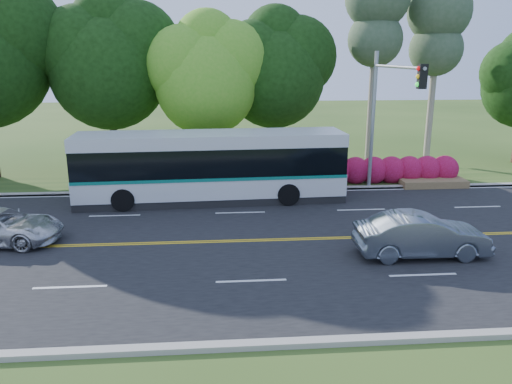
{
  "coord_description": "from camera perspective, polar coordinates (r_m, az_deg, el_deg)",
  "views": [
    {
      "loc": [
        -1.48,
        -17.68,
        6.78
      ],
      "look_at": [
        0.09,
        2.0,
        1.37
      ],
      "focal_mm": 35.0,
      "sensor_mm": 36.0,
      "label": 1
    }
  ],
  "objects": [
    {
      "name": "ground",
      "position": [
        18.99,
        0.21,
        -5.59
      ],
      "size": [
        120.0,
        120.0,
        0.0
      ],
      "primitive_type": "plane",
      "color": "#2E4B19",
      "rests_on": "ground"
    },
    {
      "name": "road",
      "position": [
        18.98,
        0.21,
        -5.56
      ],
      "size": [
        60.0,
        14.0,
        0.02
      ],
      "primitive_type": "cube",
      "color": "black",
      "rests_on": "ground"
    },
    {
      "name": "curb_north",
      "position": [
        25.76,
        -1.1,
        0.24
      ],
      "size": [
        60.0,
        0.3,
        0.15
      ],
      "primitive_type": "cube",
      "color": "#A19C91",
      "rests_on": "ground"
    },
    {
      "name": "curb_south",
      "position": [
        12.57,
        3.04,
        -16.94
      ],
      "size": [
        60.0,
        0.3,
        0.15
      ],
      "primitive_type": "cube",
      "color": "#A19C91",
      "rests_on": "ground"
    },
    {
      "name": "grass_verge",
      "position": [
        27.55,
        -1.34,
        1.19
      ],
      "size": [
        60.0,
        4.0,
        0.1
      ],
      "primitive_type": "cube",
      "color": "#2E4B19",
      "rests_on": "ground"
    },
    {
      "name": "lane_markings",
      "position": [
        18.97,
        -0.07,
        -5.53
      ],
      "size": [
        57.6,
        13.82,
        0.0
      ],
      "color": "gold",
      "rests_on": "road"
    },
    {
      "name": "tree_row",
      "position": [
        30.03,
        -11.99,
        14.91
      ],
      "size": [
        44.7,
        9.1,
        13.84
      ],
      "color": "#302115",
      "rests_on": "ground"
    },
    {
      "name": "bougainvillea_hedge",
      "position": [
        27.91,
        13.66,
        2.34
      ],
      "size": [
        9.5,
        2.25,
        1.5
      ],
      "color": "maroon",
      "rests_on": "ground"
    },
    {
      "name": "traffic_signal",
      "position": [
        24.51,
        14.67,
        9.91
      ],
      "size": [
        0.42,
        6.1,
        7.0
      ],
      "color": "#989AA0",
      "rests_on": "ground"
    },
    {
      "name": "transit_bus",
      "position": [
        23.8,
        -5.18,
        2.8
      ],
      "size": [
        12.64,
        3.25,
        3.28
      ],
      "rotation": [
        0.0,
        0.0,
        0.04
      ],
      "color": "silver",
      "rests_on": "road"
    },
    {
      "name": "sedan",
      "position": [
        18.26,
        18.39,
        -4.72
      ],
      "size": [
        4.55,
        1.63,
        1.49
      ],
      "primitive_type": "imported",
      "rotation": [
        0.0,
        0.0,
        1.56
      ],
      "color": "slate",
      "rests_on": "road"
    },
    {
      "name": "suv",
      "position": [
        20.86,
        -27.24,
        -3.52
      ],
      "size": [
        4.76,
        2.65,
        1.26
      ],
      "primitive_type": "imported",
      "rotation": [
        0.0,
        0.0,
        1.44
      ],
      "color": "silver",
      "rests_on": "road"
    }
  ]
}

